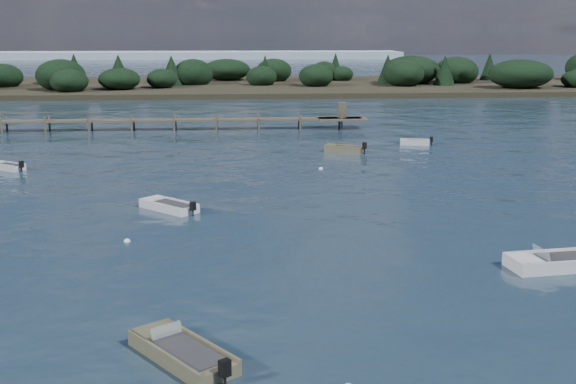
{
  "coord_description": "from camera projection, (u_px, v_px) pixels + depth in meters",
  "views": [
    {
      "loc": [
        -6.81,
        -26.04,
        10.1
      ],
      "look_at": [
        -3.99,
        14.0,
        1.0
      ],
      "focal_mm": 45.0,
      "sensor_mm": 36.0,
      "label": 1
    }
  ],
  "objects": [
    {
      "name": "tender_far_grey_b",
      "position": [
        415.0,
        143.0,
        64.26
      ],
      "size": [
        2.94,
        1.57,
        0.98
      ],
      "color": "#B4B9BC",
      "rests_on": "ground"
    },
    {
      "name": "jetty",
      "position": [
        90.0,
        121.0,
        73.01
      ],
      "size": [
        64.5,
        3.2,
        3.4
      ],
      "color": "#51493B",
      "rests_on": "ground"
    },
    {
      "name": "dinghy_near_olive",
      "position": [
        182.0,
        355.0,
        22.52
      ],
      "size": [
        3.7,
        4.24,
        1.09
      ],
      "color": "#6B6647",
      "rests_on": "ground"
    },
    {
      "name": "ground",
      "position": [
        294.0,
        115.0,
        86.4
      ],
      "size": [
        400.0,
        400.0,
        0.0
      ],
      "primitive_type": "plane",
      "color": "#152533",
      "rests_on": "ground"
    },
    {
      "name": "buoy_c",
      "position": [
        127.0,
        242.0,
        35.01
      ],
      "size": [
        0.32,
        0.32,
        0.32
      ],
      "primitive_type": "sphere",
      "color": "white",
      "rests_on": "ground"
    },
    {
      "name": "buoy_e",
      "position": [
        321.0,
        169.0,
        53.1
      ],
      "size": [
        0.32,
        0.32,
        0.32
      ],
      "primitive_type": "sphere",
      "color": "white",
      "rests_on": "ground"
    },
    {
      "name": "far_headland",
      "position": [
        418.0,
        76.0,
        126.59
      ],
      "size": [
        190.0,
        40.0,
        5.8
      ],
      "color": "black",
      "rests_on": "ground"
    },
    {
      "name": "dinghy_mid_grey",
      "position": [
        169.0,
        208.0,
        41.14
      ],
      "size": [
        3.59,
        3.56,
        1.01
      ],
      "color": "silver",
      "rests_on": "ground"
    },
    {
      "name": "dinghy_mid_white_a",
      "position": [
        562.0,
        264.0,
        31.21
      ],
      "size": [
        5.2,
        2.37,
        1.2
      ],
      "color": "silver",
      "rests_on": "ground"
    },
    {
      "name": "tender_far_white",
      "position": [
        344.0,
        150.0,
        60.32
      ],
      "size": [
        3.47,
        2.46,
        1.19
      ],
      "color": "#6B6647",
      "rests_on": "ground"
    },
    {
      "name": "tender_far_grey",
      "position": [
        8.0,
        168.0,
        52.94
      ],
      "size": [
        2.88,
        2.47,
        0.98
      ],
      "color": "#B4B9BC",
      "rests_on": "ground"
    },
    {
      "name": "buoy_b",
      "position": [
        543.0,
        258.0,
        32.53
      ],
      "size": [
        0.32,
        0.32,
        0.32
      ],
      "primitive_type": "sphere",
      "color": "white",
      "rests_on": "ground"
    }
  ]
}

